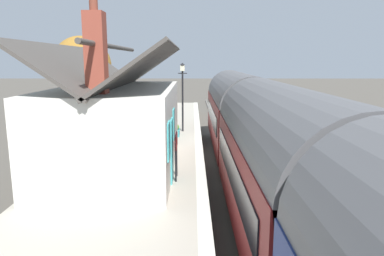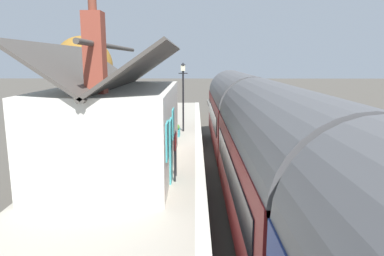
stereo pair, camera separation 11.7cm
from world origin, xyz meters
name	(u,v)px [view 2 (the right image)]	position (x,y,z in m)	size (l,w,h in m)	color
ground_plane	(221,157)	(0.00, 0.00, 0.00)	(160.00, 160.00, 0.00)	#4C473F
platform	(148,148)	(0.00, 3.79, 0.47)	(32.00, 5.57, 0.94)	#A39B8C
platform_edge_coping	(199,139)	(0.00, 1.18, 0.95)	(32.00, 0.36, 0.02)	beige
rail_near	(252,156)	(0.00, -1.62, 0.07)	(52.00, 0.08, 0.14)	gray
rail_far	(225,156)	(0.00, -0.18, 0.07)	(52.00, 0.08, 0.14)	gray
train	(281,166)	(-8.82, -0.90, 2.22)	(28.64, 2.73, 4.32)	black
station_building	(116,125)	(-4.99, 4.27, 2.58)	(7.99, 4.42, 5.73)	silver
bench_near_building	(170,118)	(3.79, 2.92, 1.41)	(1.42, 0.49, 0.88)	teal
bench_platform_end	(172,109)	(8.03, 3.08, 1.41)	(1.42, 0.50, 0.88)	teal
bench_by_lamp	(163,128)	(0.53, 3.03, 1.41)	(1.42, 0.50, 0.88)	teal
planter_under_sign	(162,110)	(8.51, 3.84, 1.24)	(0.95, 0.32, 0.64)	teal
planter_edge_far	(120,132)	(0.03, 5.23, 1.32)	(0.41, 0.41, 0.76)	black
planter_corner_building	(177,130)	(0.89, 2.34, 1.23)	(0.81, 0.32, 0.61)	teal
lamp_post_platform	(183,84)	(2.14, 2.04, 3.62)	(0.32, 0.50, 3.87)	black
station_sign_board	(175,145)	(-6.16, 2.03, 2.13)	(0.96, 0.06, 1.57)	black
tree_far_left	(84,66)	(11.70, 10.54, 4.45)	(4.83, 4.73, 6.89)	#4C3828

